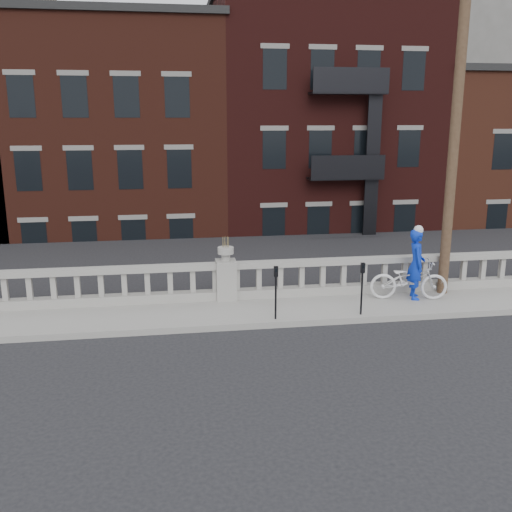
# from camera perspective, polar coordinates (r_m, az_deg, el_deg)

# --- Properties ---
(ground) EXTENTS (120.00, 120.00, 0.00)m
(ground) POSITION_cam_1_polar(r_m,az_deg,el_deg) (12.27, -1.07, -10.63)
(ground) COLOR black
(ground) RESTS_ON ground
(sidewalk) EXTENTS (32.00, 2.20, 0.15)m
(sidewalk) POSITION_cam_1_polar(r_m,az_deg,el_deg) (15.01, -2.61, -5.68)
(sidewalk) COLOR gray
(sidewalk) RESTS_ON ground
(balustrade) EXTENTS (28.00, 0.34, 1.03)m
(balustrade) POSITION_cam_1_polar(r_m,az_deg,el_deg) (15.74, -3.01, -2.59)
(balustrade) COLOR gray
(balustrade) RESTS_ON sidewalk
(planter_pedestal) EXTENTS (0.55, 0.55, 1.76)m
(planter_pedestal) POSITION_cam_1_polar(r_m,az_deg,el_deg) (15.68, -3.02, -1.93)
(planter_pedestal) COLOR gray
(planter_pedestal) RESTS_ON sidewalk
(lower_level) EXTENTS (80.00, 44.00, 20.80)m
(lower_level) POSITION_cam_1_polar(r_m,az_deg,el_deg) (34.27, -5.39, 9.63)
(lower_level) COLOR #605E59
(lower_level) RESTS_ON ground
(utility_pole) EXTENTS (1.60, 0.28, 10.00)m
(utility_pole) POSITION_cam_1_polar(r_m,az_deg,el_deg) (16.56, 19.43, 13.59)
(utility_pole) COLOR #422D1E
(utility_pole) RESTS_ON sidewalk
(parking_meter_b) EXTENTS (0.10, 0.09, 1.36)m
(parking_meter_b) POSITION_cam_1_polar(r_m,az_deg,el_deg) (14.07, 1.99, -3.07)
(parking_meter_b) COLOR black
(parking_meter_b) RESTS_ON sidewalk
(parking_meter_c) EXTENTS (0.10, 0.09, 1.36)m
(parking_meter_c) POSITION_cam_1_polar(r_m,az_deg,el_deg) (14.63, 10.57, -2.64)
(parking_meter_c) COLOR black
(parking_meter_c) RESTS_ON sidewalk
(bicycle) EXTENTS (2.21, 1.12, 1.11)m
(bicycle) POSITION_cam_1_polar(r_m,az_deg,el_deg) (16.25, 15.03, -2.30)
(bicycle) COLOR silver
(bicycle) RESTS_ON sidewalk
(cyclist) EXTENTS (0.62, 0.80, 1.95)m
(cyclist) POSITION_cam_1_polar(r_m,az_deg,el_deg) (16.27, 15.72, -0.78)
(cyclist) COLOR #0C2CBA
(cyclist) RESTS_ON sidewalk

